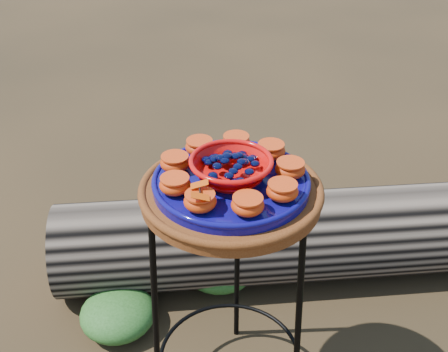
# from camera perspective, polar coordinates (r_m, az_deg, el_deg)

# --- Properties ---
(plant_stand) EXTENTS (0.44, 0.44, 0.70)m
(plant_stand) POSITION_cam_1_polar(r_m,az_deg,el_deg) (1.54, 0.62, -13.08)
(plant_stand) COLOR black
(plant_stand) RESTS_ON ground
(terracotta_saucer) EXTENTS (0.42, 0.42, 0.03)m
(terracotta_saucer) POSITION_cam_1_polar(r_m,az_deg,el_deg) (1.31, 0.71, -1.77)
(terracotta_saucer) COLOR #491D09
(terracotta_saucer) RESTS_ON plant_stand
(cobalt_plate) EXTENTS (0.36, 0.36, 0.02)m
(cobalt_plate) POSITION_cam_1_polar(r_m,az_deg,el_deg) (1.29, 0.72, -0.71)
(cobalt_plate) COLOR #0C0856
(cobalt_plate) RESTS_ON terracotta_saucer
(red_bowl) EXTENTS (0.18, 0.18, 0.05)m
(red_bowl) POSITION_cam_1_polar(r_m,az_deg,el_deg) (1.27, 0.73, 0.69)
(red_bowl) COLOR red
(red_bowl) RESTS_ON cobalt_plate
(glass_gems) EXTENTS (0.14, 0.14, 0.02)m
(glass_gems) POSITION_cam_1_polar(r_m,az_deg,el_deg) (1.25, 0.74, 2.13)
(glass_gems) COLOR black
(glass_gems) RESTS_ON red_bowl
(orange_half_0) EXTENTS (0.07, 0.07, 0.04)m
(orange_half_0) POSITION_cam_1_polar(r_m,az_deg,el_deg) (1.18, -2.44, -2.59)
(orange_half_0) COLOR #B72A01
(orange_half_0) RESTS_ON cobalt_plate
(orange_half_1) EXTENTS (0.07, 0.07, 0.04)m
(orange_half_1) POSITION_cam_1_polar(r_m,az_deg,el_deg) (1.17, 2.42, -2.97)
(orange_half_1) COLOR #B72A01
(orange_half_1) RESTS_ON cobalt_plate
(orange_half_2) EXTENTS (0.07, 0.07, 0.04)m
(orange_half_2) POSITION_cam_1_polar(r_m,az_deg,el_deg) (1.21, 5.95, -1.53)
(orange_half_2) COLOR #B72A01
(orange_half_2) RESTS_ON cobalt_plate
(orange_half_3) EXTENTS (0.07, 0.07, 0.04)m
(orange_half_3) POSITION_cam_1_polar(r_m,az_deg,el_deg) (1.29, 6.72, 0.69)
(orange_half_3) COLOR #B72A01
(orange_half_3) RESTS_ON cobalt_plate
(orange_half_4) EXTENTS (0.07, 0.07, 0.04)m
(orange_half_4) POSITION_cam_1_polar(r_m,az_deg,el_deg) (1.36, 4.79, 2.58)
(orange_half_4) COLOR #B72A01
(orange_half_4) RESTS_ON cobalt_plate
(orange_half_5) EXTENTS (0.07, 0.07, 0.04)m
(orange_half_5) POSITION_cam_1_polar(r_m,az_deg,el_deg) (1.39, 1.24, 3.42)
(orange_half_5) COLOR #B72A01
(orange_half_5) RESTS_ON cobalt_plate
(orange_half_6) EXTENTS (0.07, 0.07, 0.04)m
(orange_half_6) POSITION_cam_1_polar(r_m,az_deg,el_deg) (1.37, -2.50, 2.96)
(orange_half_6) COLOR #B72A01
(orange_half_6) RESTS_ON cobalt_plate
(orange_half_7) EXTENTS (0.07, 0.07, 0.04)m
(orange_half_7) POSITION_cam_1_polar(r_m,az_deg,el_deg) (1.31, -4.99, 1.33)
(orange_half_7) COLOR #B72A01
(orange_half_7) RESTS_ON cobalt_plate
(orange_half_8) EXTENTS (0.07, 0.07, 0.04)m
(orange_half_8) POSITION_cam_1_polar(r_m,az_deg,el_deg) (1.23, -5.00, -0.90)
(orange_half_8) COLOR #B72A01
(orange_half_8) RESTS_ON cobalt_plate
(butterfly) EXTENTS (0.09, 0.07, 0.01)m
(butterfly) POSITION_cam_1_polar(r_m,az_deg,el_deg) (1.16, -2.47, -1.52)
(butterfly) COLOR #D54205
(butterfly) RESTS_ON orange_half_0
(driftwood_log) EXTENTS (1.84, 0.83, 0.33)m
(driftwood_log) POSITION_cam_1_polar(r_m,az_deg,el_deg) (2.08, 8.17, -6.01)
(driftwood_log) COLOR black
(driftwood_log) RESTS_ON ground
(foliage_left) EXTENTS (0.25, 0.25, 0.13)m
(foliage_left) POSITION_cam_1_polar(r_m,az_deg,el_deg) (1.96, -10.74, -13.45)
(foliage_left) COLOR #1C4516
(foliage_left) RESTS_ON ground
(foliage_back) EXTENTS (0.28, 0.28, 0.14)m
(foliage_back) POSITION_cam_1_polar(r_m,az_deg,el_deg) (2.09, -0.46, -8.93)
(foliage_back) COLOR #1C4516
(foliage_back) RESTS_ON ground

